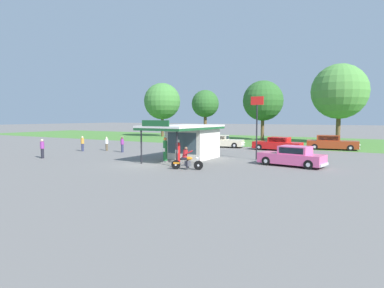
{
  "coord_description": "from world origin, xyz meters",
  "views": [
    {
      "loc": [
        15.35,
        -19.47,
        3.59
      ],
      "look_at": [
        1.77,
        3.59,
        1.4
      ],
      "focal_mm": 30.47,
      "sensor_mm": 36.0,
      "label": 1
    }
  ],
  "objects_px": {
    "parked_car_back_row_centre": "(191,139)",
    "parked_car_second_row_spare": "(331,143)",
    "featured_classic_sedan": "(292,157)",
    "bystander_standing_back_lot": "(42,148)",
    "motorcycle_with_rider": "(187,160)",
    "parked_car_back_row_centre_left": "(221,142)",
    "bystander_admiring_sedan": "(107,143)",
    "bystander_chatting_near_pumps": "(83,143)",
    "bystander_strolling_foreground": "(122,144)",
    "gas_pump_nearside": "(165,151)",
    "gas_pump_offside": "(178,152)",
    "roadside_pole_sign": "(257,117)",
    "parked_car_back_row_far_left": "(278,144)"
  },
  "relations": [
    {
      "from": "parked_car_back_row_centre",
      "to": "bystander_chatting_near_pumps",
      "type": "distance_m",
      "value": 15.35
    },
    {
      "from": "motorcycle_with_rider",
      "to": "parked_car_back_row_centre_left",
      "type": "relative_size",
      "value": 0.38
    },
    {
      "from": "parked_car_back_row_centre",
      "to": "bystander_admiring_sedan",
      "type": "bearing_deg",
      "value": -102.78
    },
    {
      "from": "motorcycle_with_rider",
      "to": "parked_car_back_row_centre",
      "type": "height_order",
      "value": "motorcycle_with_rider"
    },
    {
      "from": "parked_car_back_row_far_left",
      "to": "parked_car_second_row_spare",
      "type": "bearing_deg",
      "value": 37.95
    },
    {
      "from": "bystander_standing_back_lot",
      "to": "roadside_pole_sign",
      "type": "distance_m",
      "value": 18.85
    },
    {
      "from": "featured_classic_sedan",
      "to": "parked_car_back_row_centre_left",
      "type": "xyz_separation_m",
      "value": [
        -11.17,
        11.31,
        -0.02
      ]
    },
    {
      "from": "gas_pump_nearside",
      "to": "bystander_admiring_sedan",
      "type": "distance_m",
      "value": 11.42
    },
    {
      "from": "gas_pump_offside",
      "to": "parked_car_back_row_far_left",
      "type": "distance_m",
      "value": 14.43
    },
    {
      "from": "motorcycle_with_rider",
      "to": "bystander_standing_back_lot",
      "type": "distance_m",
      "value": 14.21
    },
    {
      "from": "bystander_admiring_sedan",
      "to": "motorcycle_with_rider",
      "type": "bearing_deg",
      "value": -24.84
    },
    {
      "from": "parked_car_back_row_centre",
      "to": "bystander_standing_back_lot",
      "type": "distance_m",
      "value": 20.77
    },
    {
      "from": "parked_car_back_row_far_left",
      "to": "bystander_chatting_near_pumps",
      "type": "distance_m",
      "value": 21.02
    },
    {
      "from": "parked_car_second_row_spare",
      "to": "roadside_pole_sign",
      "type": "bearing_deg",
      "value": -108.59
    },
    {
      "from": "roadside_pole_sign",
      "to": "bystander_chatting_near_pumps",
      "type": "bearing_deg",
      "value": -171.8
    },
    {
      "from": "parked_car_back_row_centre_left",
      "to": "bystander_admiring_sedan",
      "type": "bearing_deg",
      "value": -131.04
    },
    {
      "from": "motorcycle_with_rider",
      "to": "featured_classic_sedan",
      "type": "relative_size",
      "value": 0.42
    },
    {
      "from": "parked_car_back_row_centre",
      "to": "bystander_admiring_sedan",
      "type": "xyz_separation_m",
      "value": [
        -2.92,
        -12.89,
        0.11
      ]
    },
    {
      "from": "parked_car_back_row_centre_left",
      "to": "bystander_admiring_sedan",
      "type": "relative_size",
      "value": 3.72
    },
    {
      "from": "bystander_strolling_foreground",
      "to": "parked_car_back_row_centre",
      "type": "bearing_deg",
      "value": 88.6
    },
    {
      "from": "parked_car_back_row_far_left",
      "to": "bystander_admiring_sedan",
      "type": "bearing_deg",
      "value": -148.41
    },
    {
      "from": "parked_car_back_row_centre",
      "to": "parked_car_back_row_far_left",
      "type": "distance_m",
      "value": 13.29
    },
    {
      "from": "gas_pump_offside",
      "to": "motorcycle_with_rider",
      "type": "xyz_separation_m",
      "value": [
        2.25,
        -2.4,
        -0.2
      ]
    },
    {
      "from": "bystander_admiring_sedan",
      "to": "bystander_chatting_near_pumps",
      "type": "height_order",
      "value": "bystander_chatting_near_pumps"
    },
    {
      "from": "bystander_standing_back_lot",
      "to": "bystander_strolling_foreground",
      "type": "bearing_deg",
      "value": 70.07
    },
    {
      "from": "bystander_strolling_foreground",
      "to": "roadside_pole_sign",
      "type": "height_order",
      "value": "roadside_pole_sign"
    },
    {
      "from": "featured_classic_sedan",
      "to": "bystander_standing_back_lot",
      "type": "relative_size",
      "value": 2.97
    },
    {
      "from": "bystander_standing_back_lot",
      "to": "featured_classic_sedan",
      "type": "bearing_deg",
      "value": 17.96
    },
    {
      "from": "motorcycle_with_rider",
      "to": "bystander_chatting_near_pumps",
      "type": "distance_m",
      "value": 16.63
    },
    {
      "from": "gas_pump_offside",
      "to": "bystander_admiring_sedan",
      "type": "height_order",
      "value": "gas_pump_offside"
    },
    {
      "from": "gas_pump_offside",
      "to": "roadside_pole_sign",
      "type": "xyz_separation_m",
      "value": [
        4.64,
        5.06,
        2.74
      ]
    },
    {
      "from": "bystander_admiring_sedan",
      "to": "gas_pump_offside",
      "type": "bearing_deg",
      "value": -19.21
    },
    {
      "from": "bystander_strolling_foreground",
      "to": "gas_pump_nearside",
      "type": "bearing_deg",
      "value": -24.99
    },
    {
      "from": "gas_pump_offside",
      "to": "bystander_standing_back_lot",
      "type": "bearing_deg",
      "value": -163.46
    },
    {
      "from": "parked_car_back_row_centre_left",
      "to": "roadside_pole_sign",
      "type": "relative_size",
      "value": 1.05
    },
    {
      "from": "parked_car_back_row_centre_left",
      "to": "bystander_chatting_near_pumps",
      "type": "bearing_deg",
      "value": -131.83
    },
    {
      "from": "parked_car_back_row_centre",
      "to": "parked_car_second_row_spare",
      "type": "bearing_deg",
      "value": 2.27
    },
    {
      "from": "featured_classic_sedan",
      "to": "bystander_chatting_near_pumps",
      "type": "height_order",
      "value": "bystander_chatting_near_pumps"
    },
    {
      "from": "bystander_admiring_sedan",
      "to": "roadside_pole_sign",
      "type": "xyz_separation_m",
      "value": [
        16.51,
        0.92,
        2.82
      ]
    },
    {
      "from": "gas_pump_offside",
      "to": "bystander_strolling_foreground",
      "type": "relative_size",
      "value": 1.16
    },
    {
      "from": "bystander_strolling_foreground",
      "to": "bystander_chatting_near_pumps",
      "type": "bearing_deg",
      "value": -163.12
    },
    {
      "from": "bystander_admiring_sedan",
      "to": "parked_car_back_row_centre",
      "type": "bearing_deg",
      "value": 77.22
    },
    {
      "from": "gas_pump_nearside",
      "to": "parked_car_back_row_centre_left",
      "type": "distance_m",
      "value": 14.38
    },
    {
      "from": "gas_pump_nearside",
      "to": "bystander_standing_back_lot",
      "type": "height_order",
      "value": "gas_pump_nearside"
    },
    {
      "from": "motorcycle_with_rider",
      "to": "bystander_chatting_near_pumps",
      "type": "relative_size",
      "value": 1.34
    },
    {
      "from": "parked_car_back_row_centre",
      "to": "bystander_chatting_near_pumps",
      "type": "xyz_separation_m",
      "value": [
        -4.71,
        -14.61,
        0.16
      ]
    },
    {
      "from": "roadside_pole_sign",
      "to": "parked_car_second_row_spare",
      "type": "bearing_deg",
      "value": 71.41
    },
    {
      "from": "gas_pump_offside",
      "to": "motorcycle_with_rider",
      "type": "distance_m",
      "value": 3.3
    },
    {
      "from": "gas_pump_nearside",
      "to": "gas_pump_offside",
      "type": "height_order",
      "value": "gas_pump_nearside"
    },
    {
      "from": "gas_pump_offside",
      "to": "parked_car_back_row_centre_left",
      "type": "bearing_deg",
      "value": 102.09
    }
  ]
}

